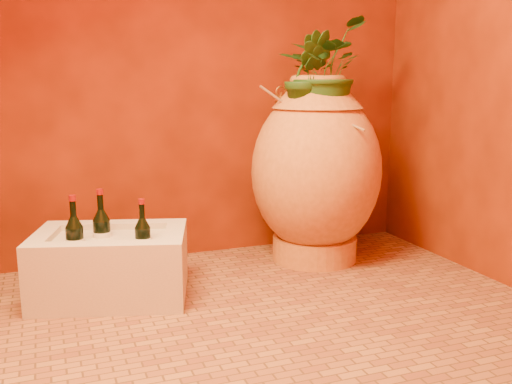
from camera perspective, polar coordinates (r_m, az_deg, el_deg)
name	(u,v)px	position (r m, az deg, el deg)	size (l,w,h in m)	color
floor	(266,317)	(2.49, 0.98, -12.41)	(2.50, 2.50, 0.00)	#935B30
wall_back	(199,31)	(3.24, -5.70, 15.69)	(2.50, 0.02, 2.50)	#4F1704
amphora	(316,170)	(3.13, 6.02, 2.17)	(0.91, 0.91, 1.02)	#D0873A
stone_basin	(111,266)	(2.73, -14.27, -7.18)	(0.78, 0.64, 0.31)	beige
wine_bottle_a	(143,241)	(2.63, -11.24, -4.80)	(0.07, 0.07, 0.30)	black
wine_bottle_b	(102,235)	(2.72, -15.14, -4.16)	(0.08, 0.08, 0.33)	black
wine_bottle_c	(75,242)	(2.64, -17.64, -4.79)	(0.08, 0.08, 0.33)	black
wall_tap	(282,99)	(3.30, 2.62, 9.25)	(0.07, 0.15, 0.16)	#B38229
plant_main	(322,71)	(3.08, 6.65, 11.93)	(0.49, 0.42, 0.54)	#1D4819
plant_side	(308,76)	(3.01, 5.26, 11.49)	(0.25, 0.20, 0.45)	#1D4819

